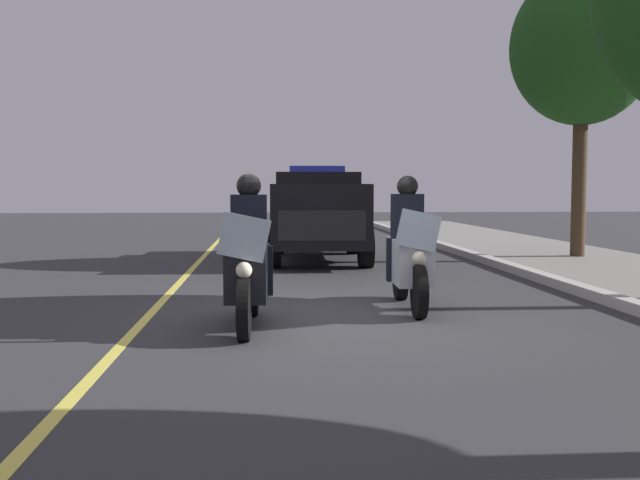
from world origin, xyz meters
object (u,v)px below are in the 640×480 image
object	(u,v)px
police_motorcycle_lead_right	(409,255)
police_suv	(317,211)
tree_far_back	(582,48)
police_motorcycle_lead_left	(248,265)

from	to	relation	value
police_motorcycle_lead_right	police_suv	world-z (taller)	police_suv
police_motorcycle_lead_right	tree_far_back	xyz separation A→B (m)	(-5.90, 4.88, 3.85)
police_motorcycle_lead_right	police_suv	distance (m)	6.48
police_motorcycle_lead_right	police_suv	bearing A→B (deg)	-173.53
police_motorcycle_lead_left	police_motorcycle_lead_right	xyz separation A→B (m)	(-1.10, 2.04, 0.00)
police_motorcycle_lead_right	police_motorcycle_lead_left	bearing A→B (deg)	-61.60
police_motorcycle_lead_left	tree_far_back	world-z (taller)	tree_far_back
police_suv	tree_far_back	world-z (taller)	tree_far_back
police_suv	tree_far_back	bearing A→B (deg)	84.61
police_suv	tree_far_back	size ratio (longest dim) A/B	0.81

